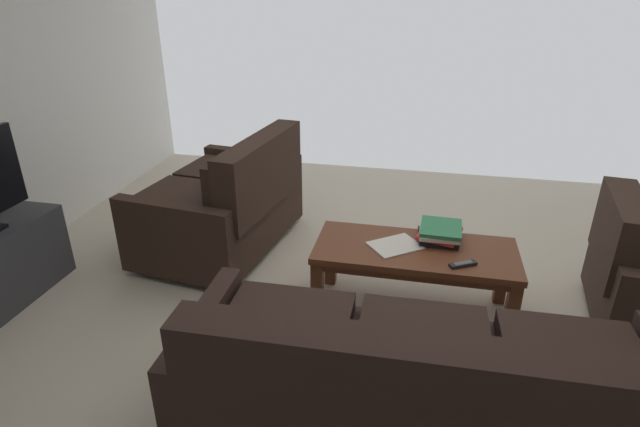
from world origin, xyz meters
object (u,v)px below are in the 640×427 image
coffee_table (415,258)px  book_stack (439,232)px  loveseat_near (226,203)px  tv_remote (463,264)px  loose_magazine (395,245)px  sofa_main (420,391)px

coffee_table → book_stack: book_stack is taller
loveseat_near → coffee_table: loveseat_near is taller
book_stack → tv_remote: 0.32m
tv_remote → loose_magazine: size_ratio=0.56×
tv_remote → loose_magazine: tv_remote is taller
coffee_table → book_stack: size_ratio=3.86×
coffee_table → tv_remote: size_ratio=7.45×
book_stack → sofa_main: bearing=86.8°
sofa_main → loose_magazine: size_ratio=7.14×
coffee_table → tv_remote: 0.32m
loveseat_near → coffee_table: 1.53m
loveseat_near → book_stack: size_ratio=4.44×
coffee_table → loose_magazine: loose_magazine is taller
sofa_main → book_stack: (-0.07, -1.21, 0.15)m
loveseat_near → coffee_table: size_ratio=1.15×
tv_remote → loose_magazine: 0.42m
book_stack → loose_magazine: bearing=27.8°
coffee_table → book_stack: bearing=-134.9°
loveseat_near → coffee_table: (-1.42, 0.56, 0.00)m
loveseat_near → tv_remote: bearing=156.9°
tv_remote → sofa_main: bearing=77.7°
coffee_table → loveseat_near: bearing=-21.5°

